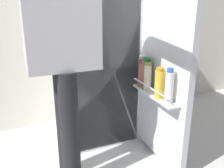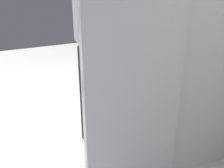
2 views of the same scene
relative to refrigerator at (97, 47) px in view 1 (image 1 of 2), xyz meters
The scene contains 3 objects.
ground_plane 0.96m from the refrigerator, 92.52° to the right, with size 6.82×6.82×0.00m, color silver.
refrigerator is the anchor object (origin of this frame).
person 0.69m from the refrigerator, 127.53° to the right, with size 0.53×0.75×1.63m.
Camera 1 is at (-0.76, -1.57, 1.29)m, focal length 43.76 mm.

